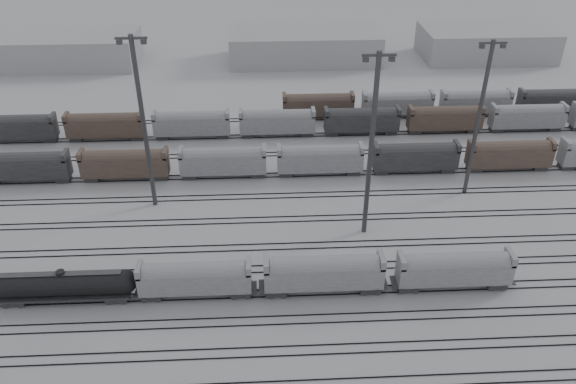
{
  "coord_description": "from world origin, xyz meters",
  "views": [
    {
      "loc": [
        -2.0,
        -54.62,
        49.86
      ],
      "look_at": [
        1.74,
        19.73,
        4.0
      ],
      "focal_mm": 35.0,
      "sensor_mm": 36.0,
      "label": 1
    }
  ],
  "objects_px": {
    "tank_car_b": "(63,285)",
    "hopper_car_a": "(195,277)",
    "hopper_car_c": "(455,268)",
    "light_mast_c": "(371,144)",
    "hopper_car_b": "(324,271)"
  },
  "relations": [
    {
      "from": "tank_car_b",
      "to": "light_mast_c",
      "type": "height_order",
      "value": "light_mast_c"
    },
    {
      "from": "tank_car_b",
      "to": "hopper_car_a",
      "type": "xyz_separation_m",
      "value": [
        16.62,
        0.0,
        0.51
      ]
    },
    {
      "from": "tank_car_b",
      "to": "hopper_car_b",
      "type": "bearing_deg",
      "value": -0.0
    },
    {
      "from": "tank_car_b",
      "to": "light_mast_c",
      "type": "distance_m",
      "value": 44.54
    },
    {
      "from": "hopper_car_c",
      "to": "light_mast_c",
      "type": "distance_m",
      "value": 19.96
    },
    {
      "from": "tank_car_b",
      "to": "hopper_car_a",
      "type": "relative_size",
      "value": 1.3
    },
    {
      "from": "tank_car_b",
      "to": "hopper_car_a",
      "type": "distance_m",
      "value": 16.63
    },
    {
      "from": "light_mast_c",
      "to": "hopper_car_b",
      "type": "bearing_deg",
      "value": -119.93
    },
    {
      "from": "tank_car_b",
      "to": "hopper_car_c",
      "type": "bearing_deg",
      "value": 0.0
    },
    {
      "from": "light_mast_c",
      "to": "hopper_car_c",
      "type": "bearing_deg",
      "value": -54.65
    },
    {
      "from": "hopper_car_a",
      "to": "hopper_car_b",
      "type": "bearing_deg",
      "value": -0.0
    },
    {
      "from": "tank_car_b",
      "to": "hopper_car_c",
      "type": "xyz_separation_m",
      "value": [
        50.17,
        0.0,
        0.62
      ]
    },
    {
      "from": "hopper_car_a",
      "to": "hopper_car_b",
      "type": "xyz_separation_m",
      "value": [
        16.47,
        -0.0,
        0.23
      ]
    },
    {
      "from": "hopper_car_c",
      "to": "light_mast_c",
      "type": "relative_size",
      "value": 0.53
    },
    {
      "from": "hopper_car_b",
      "to": "hopper_car_c",
      "type": "bearing_deg",
      "value": 0.0
    }
  ]
}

